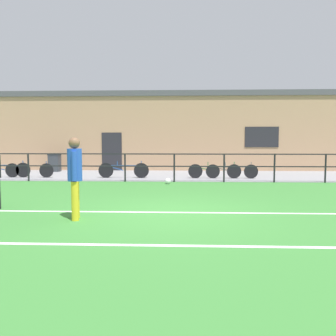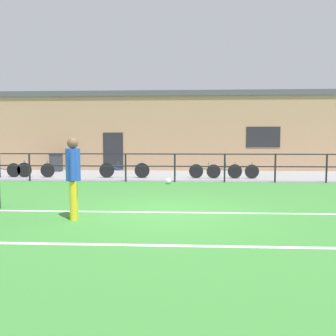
{
  "view_description": "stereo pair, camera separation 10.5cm",
  "coord_description": "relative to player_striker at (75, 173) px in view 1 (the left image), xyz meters",
  "views": [
    {
      "loc": [
        0.33,
        -7.89,
        1.69
      ],
      "look_at": [
        -0.16,
        3.7,
        0.75
      ],
      "focal_mm": 36.95,
      "sensor_mm": 36.0,
      "label": 1
    },
    {
      "loc": [
        0.44,
        -7.88,
        1.69
      ],
      "look_at": [
        -0.16,
        3.7,
        0.75
      ],
      "focal_mm": 36.95,
      "sensor_mm": 36.0,
      "label": 2
    }
  ],
  "objects": [
    {
      "name": "ground",
      "position": [
        1.94,
        0.71,
        -1.01
      ],
      "size": [
        60.0,
        44.0,
        0.04
      ],
      "primitive_type": "cube",
      "color": "#387A33"
    },
    {
      "name": "field_line_touchline",
      "position": [
        1.94,
        0.77,
        -0.99
      ],
      "size": [
        36.0,
        0.11,
        0.0
      ],
      "primitive_type": "cube",
      "color": "white",
      "rests_on": "ground"
    },
    {
      "name": "field_line_hash",
      "position": [
        1.94,
        -1.77,
        -0.99
      ],
      "size": [
        36.0,
        0.11,
        0.0
      ],
      "primitive_type": "cube",
      "color": "white",
      "rests_on": "ground"
    },
    {
      "name": "pavement_strip",
      "position": [
        1.94,
        9.21,
        -0.98
      ],
      "size": [
        48.0,
        5.0,
        0.02
      ],
      "primitive_type": "cube",
      "color": "gray",
      "rests_on": "ground"
    },
    {
      "name": "perimeter_fence",
      "position": [
        1.94,
        6.71,
        -0.24
      ],
      "size": [
        36.07,
        0.07,
        1.15
      ],
      "color": "black",
      "rests_on": "ground"
    },
    {
      "name": "clubhouse_facade",
      "position": [
        1.94,
        12.91,
        1.21
      ],
      "size": [
        28.0,
        2.56,
        4.37
      ],
      "color": "tan",
      "rests_on": "ground"
    },
    {
      "name": "player_striker",
      "position": [
        0.0,
        0.0,
        0.0
      ],
      "size": [
        0.31,
        0.47,
        1.74
      ],
      "rotation": [
        0.0,
        0.0,
        4.95
      ],
      "color": "gold",
      "rests_on": "ground"
    },
    {
      "name": "soccer_ball_match",
      "position": [
        1.71,
        6.05,
        -0.88
      ],
      "size": [
        0.22,
        0.22,
        0.22
      ],
      "primitive_type": "sphere",
      "color": "white",
      "rests_on": "ground"
    },
    {
      "name": "bicycle_parked_0",
      "position": [
        4.42,
        7.91,
        -0.65
      ],
      "size": [
        2.27,
        0.04,
        0.71
      ],
      "color": "black",
      "rests_on": "pavement_strip"
    },
    {
      "name": "bicycle_parked_1",
      "position": [
        3.67,
        7.91,
        -0.64
      ],
      "size": [
        2.3,
        0.04,
        0.72
      ],
      "color": "black",
      "rests_on": "pavement_strip"
    },
    {
      "name": "bicycle_parked_2",
      "position": [
        -5.69,
        7.91,
        -0.62
      ],
      "size": [
        2.32,
        0.04,
        0.76
      ],
      "color": "black",
      "rests_on": "pavement_strip"
    },
    {
      "name": "bicycle_parked_3",
      "position": [
        -4.57,
        7.91,
        -0.64
      ],
      "size": [
        2.18,
        0.04,
        0.73
      ],
      "color": "black",
      "rests_on": "pavement_strip"
    },
    {
      "name": "bicycle_parked_4",
      "position": [
        -0.33,
        7.91,
        -0.62
      ],
      "size": [
        2.24,
        0.04,
        0.76
      ],
      "color": "black",
      "rests_on": "pavement_strip"
    },
    {
      "name": "trash_bin_0",
      "position": [
        -4.53,
        10.87,
        -0.48
      ],
      "size": [
        0.6,
        0.51,
        0.97
      ],
      "color": "#33383D",
      "rests_on": "pavement_strip"
    }
  ]
}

